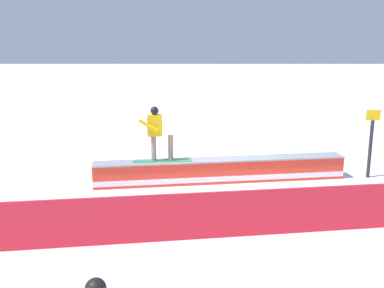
# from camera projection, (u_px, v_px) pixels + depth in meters

# --- Properties ---
(ground_plane) EXTENTS (120.00, 120.00, 0.00)m
(ground_plane) POSITION_uv_depth(u_px,v_px,m) (221.00, 182.00, 12.73)
(ground_plane) COLOR white
(grind_box) EXTENTS (7.01, 1.59, 0.66)m
(grind_box) POSITION_uv_depth(u_px,v_px,m) (221.00, 171.00, 12.67)
(grind_box) COLOR red
(grind_box) RESTS_ON ground_plane
(snowboarder) EXTENTS (1.60, 0.47, 1.50)m
(snowboarder) POSITION_uv_depth(u_px,v_px,m) (157.00, 132.00, 12.16)
(snowboarder) COLOR #2B9154
(snowboarder) RESTS_ON grind_box
(safety_fence) EXTENTS (11.00, 1.68, 0.97)m
(safety_fence) POSITION_uv_depth(u_px,v_px,m) (232.00, 214.00, 9.09)
(safety_fence) COLOR red
(safety_fence) RESTS_ON ground_plane
(trail_marker) EXTENTS (0.40, 0.10, 1.97)m
(trail_marker) POSITION_uv_depth(u_px,v_px,m) (371.00, 142.00, 12.90)
(trail_marker) COLOR #262628
(trail_marker) RESTS_ON ground_plane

